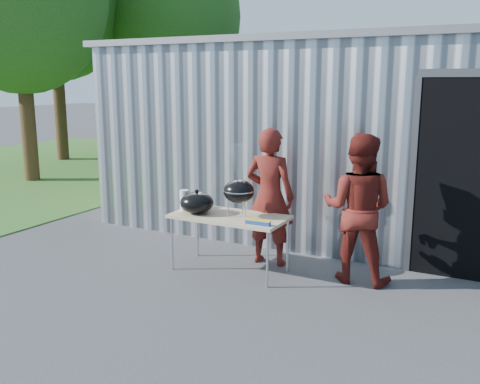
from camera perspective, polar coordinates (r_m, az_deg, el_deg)
The scene contains 12 objects.
ground at distance 6.65m, azimuth -3.54°, elevation -9.93°, with size 80.00×80.00×0.00m, color #3A3A3C.
building at distance 10.17m, azimuth 14.48°, elevation 6.24°, with size 8.20×6.20×3.10m.
grass_patch at distance 16.80m, azimuth -19.54°, elevation 2.75°, with size 10.00×12.00×0.02m, color #2D591E.
tree_far at distance 17.37m, azimuth -6.98°, elevation 18.05°, with size 4.05×4.05×6.72m.
folding_table at distance 6.93m, azimuth -1.14°, elevation -2.82°, with size 1.50×0.75×0.75m.
kettle_grill at distance 6.77m, azimuth -0.13°, elevation 0.87°, with size 0.41×0.41×0.93m.
grill_lid at distance 7.02m, azimuth -4.63°, elevation -1.13°, with size 0.44×0.44×0.32m.
paper_towels at distance 7.18m, azimuth -5.96°, elevation -0.89°, with size 0.12×0.12×0.28m, color white.
white_tub at distance 7.34m, azimuth -4.18°, elevation -1.29°, with size 0.20×0.15×0.10m, color white.
foil_box at distance 6.47m, azimuth 1.92°, elevation -3.25°, with size 0.32×0.06×0.06m.
person_cook at distance 7.18m, azimuth 3.18°, elevation -0.52°, with size 0.68×0.45×1.86m, color #5D1914.
person_bystander at distance 6.70m, azimuth 12.48°, elevation -1.73°, with size 0.90×0.70×1.85m, color #5D1914.
Camera 1 is at (3.21, -5.28, 2.46)m, focal length 40.00 mm.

